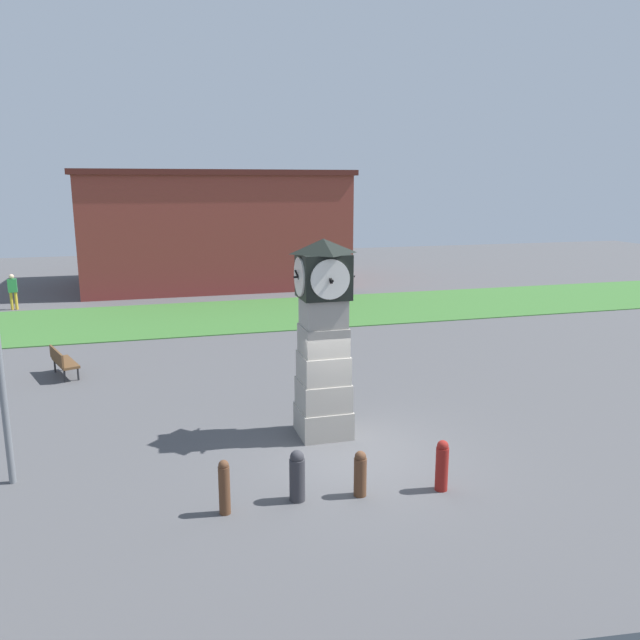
{
  "coord_description": "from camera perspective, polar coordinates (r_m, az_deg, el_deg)",
  "views": [
    {
      "loc": [
        -4.21,
        -12.17,
        6.0
      ],
      "look_at": [
        -0.14,
        2.64,
        2.62
      ],
      "focal_mm": 35.0,
      "sensor_mm": 36.0,
      "label": 1
    }
  ],
  "objects": [
    {
      "name": "clock_tower",
      "position": [
        14.76,
        0.3,
        -1.95
      ],
      "size": [
        1.48,
        1.54,
        4.76
      ],
      "color": "#A09B90",
      "rests_on": "ground_plane"
    },
    {
      "name": "pedestrian_crossing_lot",
      "position": [
        33.45,
        -26.28,
        2.53
      ],
      "size": [
        0.42,
        0.27,
        1.74
      ],
      "color": "gold",
      "rests_on": "ground_plane"
    },
    {
      "name": "warehouse_blue_far",
      "position": [
        38.69,
        -9.74,
        8.33
      ],
      "size": [
        15.22,
        9.66,
        6.71
      ],
      "color": "maroon",
      "rests_on": "ground_plane"
    },
    {
      "name": "grass_verge_far",
      "position": [
        29.0,
        -8.69,
        0.38
      ],
      "size": [
        52.45,
        7.31,
        0.04
      ],
      "primitive_type": "cube",
      "color": "#386B2D",
      "rests_on": "ground_plane"
    },
    {
      "name": "ground_plane",
      "position": [
        14.21,
        3.44,
        -12.57
      ],
      "size": [
        87.41,
        87.41,
        0.0
      ],
      "primitive_type": "plane",
      "color": "#4C4C4F"
    },
    {
      "name": "bollard_near_tower",
      "position": [
        11.99,
        -8.74,
        -14.83
      ],
      "size": [
        0.21,
        0.21,
        1.06
      ],
      "color": "brown",
      "rests_on": "ground_plane"
    },
    {
      "name": "bench",
      "position": [
        21.28,
        -22.49,
        -3.45
      ],
      "size": [
        1.04,
        1.69,
        0.9
      ],
      "color": "brown",
      "rests_on": "ground_plane"
    },
    {
      "name": "bollard_end_row",
      "position": [
        12.91,
        11.09,
        -12.88
      ],
      "size": [
        0.25,
        0.25,
        1.05
      ],
      "color": "maroon",
      "rests_on": "ground_plane"
    },
    {
      "name": "bollard_far_row",
      "position": [
        12.52,
        3.7,
        -13.8
      ],
      "size": [
        0.25,
        0.25,
        0.93
      ],
      "color": "brown",
      "rests_on": "ground_plane"
    },
    {
      "name": "bollard_mid_row",
      "position": [
        12.32,
        -2.1,
        -13.99
      ],
      "size": [
        0.3,
        0.3,
        1.03
      ],
      "color": "#333338",
      "rests_on": "ground_plane"
    }
  ]
}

